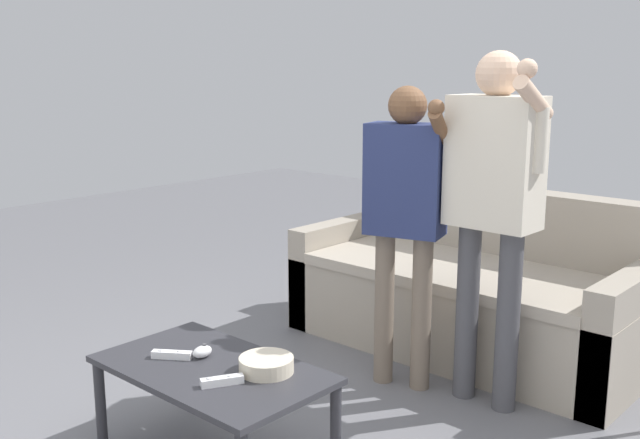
{
  "coord_description": "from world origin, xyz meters",
  "views": [
    {
      "loc": [
        2.01,
        -2.0,
        1.57
      ],
      "look_at": [
        -0.06,
        0.3,
        0.92
      ],
      "focal_mm": 41.14,
      "sensor_mm": 36.0,
      "label": 1
    }
  ],
  "objects_px": {
    "player_center": "(405,202)",
    "game_remote_wand_near": "(222,381)",
    "coffee_table": "(213,379)",
    "snack_bowl": "(266,365)",
    "game_remote_nunchuk": "(202,352)",
    "couch": "(471,293)",
    "game_remote_wand_far": "(172,355)",
    "player_right": "(493,189)"
  },
  "relations": [
    {
      "from": "player_center",
      "to": "player_right",
      "type": "height_order",
      "value": "player_right"
    },
    {
      "from": "couch",
      "to": "game_remote_wand_near",
      "type": "xyz_separation_m",
      "value": [
        0.05,
        -1.88,
        0.12
      ]
    },
    {
      "from": "coffee_table",
      "to": "snack_bowl",
      "type": "relative_size",
      "value": 4.4
    },
    {
      "from": "couch",
      "to": "snack_bowl",
      "type": "distance_m",
      "value": 1.7
    },
    {
      "from": "player_right",
      "to": "game_remote_wand_far",
      "type": "xyz_separation_m",
      "value": [
        -0.72,
        -1.25,
        -0.6
      ]
    },
    {
      "from": "game_remote_wand_near",
      "to": "game_remote_wand_far",
      "type": "xyz_separation_m",
      "value": [
        -0.34,
        0.03,
        -0.0
      ]
    },
    {
      "from": "couch",
      "to": "game_remote_wand_near",
      "type": "height_order",
      "value": "couch"
    },
    {
      "from": "player_center",
      "to": "game_remote_wand_near",
      "type": "height_order",
      "value": "player_center"
    },
    {
      "from": "couch",
      "to": "snack_bowl",
      "type": "xyz_separation_m",
      "value": [
        0.09,
        -1.69,
        0.13
      ]
    },
    {
      "from": "coffee_table",
      "to": "game_remote_wand_near",
      "type": "distance_m",
      "value": 0.19
    },
    {
      "from": "player_center",
      "to": "player_right",
      "type": "xyz_separation_m",
      "value": [
        0.41,
        0.1,
        0.1
      ]
    },
    {
      "from": "player_center",
      "to": "coffee_table",
      "type": "bearing_deg",
      "value": -96.64
    },
    {
      "from": "coffee_table",
      "to": "player_center",
      "type": "xyz_separation_m",
      "value": [
        0.13,
        1.1,
        0.57
      ]
    },
    {
      "from": "couch",
      "to": "snack_bowl",
      "type": "height_order",
      "value": "couch"
    },
    {
      "from": "coffee_table",
      "to": "game_remote_wand_near",
      "type": "relative_size",
      "value": 5.94
    },
    {
      "from": "game_remote_nunchuk",
      "to": "player_center",
      "type": "distance_m",
      "value": 1.2
    },
    {
      "from": "coffee_table",
      "to": "game_remote_wand_near",
      "type": "bearing_deg",
      "value": -27.99
    },
    {
      "from": "snack_bowl",
      "to": "game_remote_wand_near",
      "type": "xyz_separation_m",
      "value": [
        -0.04,
        -0.19,
        -0.01
      ]
    },
    {
      "from": "couch",
      "to": "coffee_table",
      "type": "height_order",
      "value": "couch"
    },
    {
      "from": "coffee_table",
      "to": "game_remote_nunchuk",
      "type": "distance_m",
      "value": 0.13
    },
    {
      "from": "couch",
      "to": "coffee_table",
      "type": "bearing_deg",
      "value": -93.39
    },
    {
      "from": "snack_bowl",
      "to": "game_remote_nunchuk",
      "type": "relative_size",
      "value": 2.41
    },
    {
      "from": "couch",
      "to": "player_center",
      "type": "relative_size",
      "value": 1.31
    },
    {
      "from": "game_remote_nunchuk",
      "to": "game_remote_wand_far",
      "type": "height_order",
      "value": "game_remote_nunchuk"
    },
    {
      "from": "couch",
      "to": "game_remote_nunchuk",
      "type": "relative_size",
      "value": 21.98
    },
    {
      "from": "couch",
      "to": "coffee_table",
      "type": "distance_m",
      "value": 1.8
    },
    {
      "from": "player_center",
      "to": "game_remote_wand_near",
      "type": "xyz_separation_m",
      "value": [
        0.03,
        -1.19,
        -0.51
      ]
    },
    {
      "from": "couch",
      "to": "snack_bowl",
      "type": "bearing_deg",
      "value": -86.92
    },
    {
      "from": "game_remote_wand_near",
      "to": "game_remote_wand_far",
      "type": "bearing_deg",
      "value": 175.16
    },
    {
      "from": "coffee_table",
      "to": "player_right",
      "type": "distance_m",
      "value": 1.47
    },
    {
      "from": "player_center",
      "to": "couch",
      "type": "bearing_deg",
      "value": 91.81
    },
    {
      "from": "couch",
      "to": "coffee_table",
      "type": "relative_size",
      "value": 2.07
    },
    {
      "from": "snack_bowl",
      "to": "player_right",
      "type": "height_order",
      "value": "player_right"
    },
    {
      "from": "player_center",
      "to": "player_right",
      "type": "bearing_deg",
      "value": 13.47
    },
    {
      "from": "couch",
      "to": "player_right",
      "type": "distance_m",
      "value": 1.03
    },
    {
      "from": "player_center",
      "to": "game_remote_wand_far",
      "type": "bearing_deg",
      "value": -105.13
    },
    {
      "from": "snack_bowl",
      "to": "game_remote_wand_near",
      "type": "height_order",
      "value": "snack_bowl"
    },
    {
      "from": "snack_bowl",
      "to": "game_remote_wand_near",
      "type": "relative_size",
      "value": 1.35
    },
    {
      "from": "game_remote_wand_near",
      "to": "snack_bowl",
      "type": "bearing_deg",
      "value": 78.33
    },
    {
      "from": "game_remote_nunchuk",
      "to": "player_center",
      "type": "xyz_separation_m",
      "value": [
        0.23,
        1.07,
        0.5
      ]
    },
    {
      "from": "game_remote_nunchuk",
      "to": "player_right",
      "type": "distance_m",
      "value": 1.45
    },
    {
      "from": "player_right",
      "to": "game_remote_wand_near",
      "type": "xyz_separation_m",
      "value": [
        -0.38,
        -1.28,
        -0.6
      ]
    }
  ]
}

